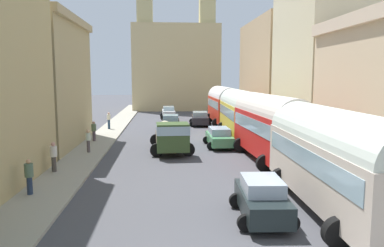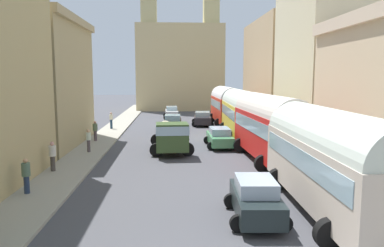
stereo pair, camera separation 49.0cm
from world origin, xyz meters
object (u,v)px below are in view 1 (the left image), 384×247
at_px(pedestrian_3, 94,131).
at_px(parked_bus_1, 269,124).
at_px(pedestrian_1, 54,156).
at_px(car_2, 262,199).
at_px(pedestrian_0, 109,120).
at_px(parked_bus_2, 240,111).
at_px(pedestrian_2, 29,176).
at_px(car_4, 200,118).
at_px(car_1, 169,113).
at_px(car_0, 171,123).
at_px(pedestrian_4, 88,140).
at_px(cargo_truck_0, 172,136).
at_px(parked_bus_0, 335,156).
at_px(car_3, 219,137).
at_px(parked_bus_3, 223,104).

bearing_deg(pedestrian_3, parked_bus_1, -31.04).
bearing_deg(pedestrian_1, car_2, -36.46).
bearing_deg(pedestrian_0, pedestrian_3, -91.26).
bearing_deg(parked_bus_2, pedestrian_2, -129.27).
bearing_deg(car_4, car_1, 116.85).
height_order(car_0, pedestrian_4, pedestrian_4).
height_order(cargo_truck_0, car_1, cargo_truck_0).
bearing_deg(pedestrian_2, car_1, 78.01).
height_order(cargo_truck_0, pedestrian_4, cargo_truck_0).
relative_size(parked_bus_0, car_1, 2.32).
distance_m(pedestrian_0, pedestrian_3, 7.04).
bearing_deg(cargo_truck_0, pedestrian_1, -141.34).
relative_size(car_4, pedestrian_3, 2.50).
xyz_separation_m(car_2, pedestrian_0, (-9.11, 23.83, 0.24)).
relative_size(car_3, pedestrian_2, 2.44).
distance_m(pedestrian_2, pedestrian_3, 13.63).
distance_m(car_1, pedestrian_4, 22.08).
bearing_deg(car_3, car_2, -92.20).
distance_m(car_4, pedestrian_4, 17.26).
bearing_deg(car_1, pedestrian_2, -101.99).
xyz_separation_m(cargo_truck_0, pedestrian_2, (-6.41, -9.14, -0.19)).
distance_m(cargo_truck_0, car_3, 4.20).
distance_m(parked_bus_2, cargo_truck_0, 8.70).
height_order(parked_bus_0, parked_bus_3, parked_bus_3).
height_order(pedestrian_1, pedestrian_2, pedestrian_1).
relative_size(parked_bus_0, cargo_truck_0, 1.48).
distance_m(parked_bus_1, pedestrian_3, 14.34).
bearing_deg(parked_bus_2, pedestrian_4, -152.39).
distance_m(parked_bus_1, car_1, 24.94).
height_order(cargo_truck_0, car_3, cargo_truck_0).
height_order(parked_bus_3, cargo_truck_0, parked_bus_3).
bearing_deg(parked_bus_2, car_0, 142.28).
bearing_deg(car_1, cargo_truck_0, -90.13).
height_order(car_0, car_3, car_0).
height_order(cargo_truck_0, car_0, cargo_truck_0).
bearing_deg(pedestrian_0, car_4, 18.20).
distance_m(pedestrian_0, pedestrian_2, 20.67).
distance_m(parked_bus_2, car_0, 7.66).
bearing_deg(pedestrian_3, car_4, 46.63).
xyz_separation_m(pedestrian_1, pedestrian_2, (0.10, -3.94, -0.03)).
height_order(car_1, car_2, car_1).
xyz_separation_m(pedestrian_2, pedestrian_4, (0.71, 9.11, 0.02)).
relative_size(car_1, pedestrian_3, 2.44).
height_order(car_1, car_3, car_1).
bearing_deg(parked_bus_1, parked_bus_0, -90.00).
relative_size(parked_bus_0, pedestrian_3, 5.65).
bearing_deg(car_2, parked_bus_2, 80.87).
distance_m(parked_bus_2, pedestrian_0, 13.29).
bearing_deg(pedestrian_1, parked_bus_0, -27.94).
xyz_separation_m(parked_bus_1, car_1, (-6.02, 24.16, -1.54)).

